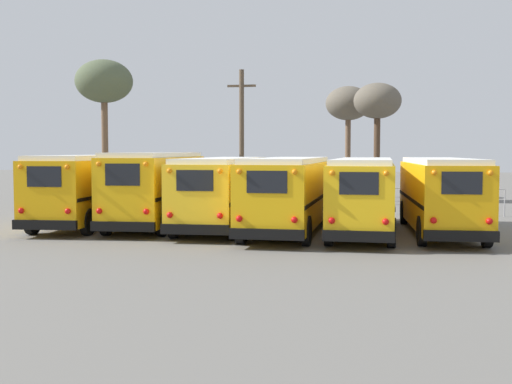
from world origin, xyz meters
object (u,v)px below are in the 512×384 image
(school_bus_3, at_px, (289,192))
(school_bus_5, at_px, (440,193))
(utility_pole, at_px, (242,135))
(school_bus_2, at_px, (225,189))
(school_bus_0, at_px, (94,187))
(school_bus_1, at_px, (156,186))
(bare_tree_0, at_px, (377,103))
(bare_tree_2, at_px, (348,105))
(school_bus_4, at_px, (364,192))
(bare_tree_1, at_px, (104,83))

(school_bus_3, bearing_deg, school_bus_5, 6.21)
(school_bus_3, relative_size, utility_pole, 1.17)
(school_bus_2, relative_size, utility_pole, 1.28)
(school_bus_3, bearing_deg, school_bus_0, 171.01)
(school_bus_5, bearing_deg, school_bus_1, 177.25)
(school_bus_2, relative_size, school_bus_5, 1.10)
(school_bus_0, xyz_separation_m, school_bus_1, (3.02, -0.19, 0.05))
(school_bus_5, xyz_separation_m, bare_tree_0, (-2.28, 17.02, 4.85))
(bare_tree_2, bearing_deg, school_bus_4, -86.43)
(school_bus_3, xyz_separation_m, school_bus_5, (6.04, 0.66, -0.01))
(bare_tree_1, bearing_deg, school_bus_3, -43.87)
(bare_tree_1, relative_size, bare_tree_2, 1.14)
(school_bus_1, height_order, school_bus_4, school_bus_1)
(school_bus_0, distance_m, school_bus_1, 3.03)
(school_bus_1, xyz_separation_m, school_bus_4, (9.06, -0.68, -0.11))
(school_bus_2, xyz_separation_m, bare_tree_2, (4.75, 19.65, 5.01))
(bare_tree_0, relative_size, bare_tree_2, 0.98)
(school_bus_4, xyz_separation_m, bare_tree_2, (-1.29, 20.64, 5.01))
(school_bus_3, height_order, bare_tree_2, bare_tree_2)
(school_bus_2, distance_m, bare_tree_1, 16.48)
(school_bus_3, height_order, bare_tree_0, bare_tree_0)
(bare_tree_0, bearing_deg, school_bus_5, -82.35)
(bare_tree_0, bearing_deg, school_bus_1, -120.79)
(school_bus_1, xyz_separation_m, school_bus_5, (12.08, -0.58, -0.11))
(school_bus_0, bearing_deg, bare_tree_2, 61.37)
(school_bus_1, relative_size, bare_tree_1, 1.04)
(school_bus_0, distance_m, bare_tree_2, 23.05)
(school_bus_0, bearing_deg, school_bus_3, -8.99)
(school_bus_2, distance_m, bare_tree_0, 18.16)
(school_bus_2, height_order, bare_tree_0, bare_tree_0)
(school_bus_0, distance_m, school_bus_2, 6.04)
(school_bus_4, distance_m, utility_pole, 15.59)
(school_bus_3, distance_m, bare_tree_0, 18.71)
(school_bus_0, height_order, school_bus_5, school_bus_0)
(school_bus_0, xyz_separation_m, school_bus_3, (9.06, -1.43, -0.05))
(school_bus_2, xyz_separation_m, utility_pole, (-1.66, 12.29, 2.69))
(school_bus_2, relative_size, bare_tree_2, 1.35)
(school_bus_4, bearing_deg, school_bus_5, 1.95)
(school_bus_1, relative_size, bare_tree_0, 1.20)
(school_bus_4, distance_m, bare_tree_2, 21.28)
(school_bus_4, bearing_deg, school_bus_0, 175.84)
(utility_pole, relative_size, bare_tree_0, 1.07)
(school_bus_5, bearing_deg, bare_tree_2, 101.85)
(school_bus_1, relative_size, school_bus_3, 0.96)
(school_bus_5, bearing_deg, school_bus_3, -173.79)
(bare_tree_0, bearing_deg, school_bus_4, -92.46)
(school_bus_4, height_order, bare_tree_1, bare_tree_1)
(bare_tree_2, bearing_deg, bare_tree_0, -60.12)
(school_bus_0, xyz_separation_m, school_bus_2, (6.04, 0.11, -0.07))
(utility_pole, height_order, bare_tree_0, utility_pole)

